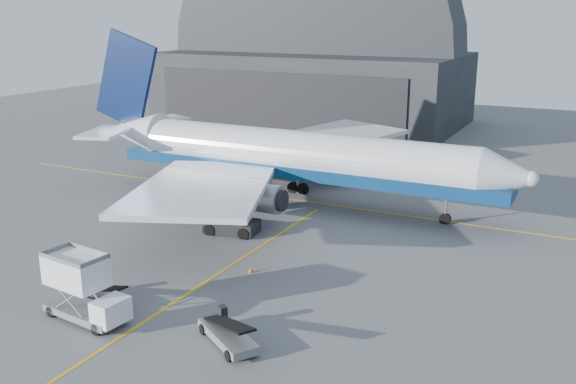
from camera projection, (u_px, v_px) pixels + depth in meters
The scene contains 9 objects.
ground at pixel (218, 274), 47.61m from camera, with size 200.00×200.00×0.00m, color #565659.
taxi_lines at pixel (294, 225), 58.49m from camera, with size 80.00×42.12×0.02m.
hangar at pixel (313, 67), 110.35m from camera, with size 50.00×28.30×28.00m.
airliner at pixel (284, 155), 64.76m from camera, with size 48.64×47.17×17.07m.
catering_truck at pixel (83, 289), 40.05m from camera, with size 6.19×2.92×4.10m.
pushback_tug at pixel (233, 224), 56.20m from camera, with size 4.90×3.27×2.13m.
belt_loader_a at pixel (102, 296), 42.73m from camera, with size 4.52×2.18×1.69m.
belt_loader_b at pixel (228, 334), 37.51m from camera, with size 5.07×4.09×2.01m.
traffic_cone at pixel (251, 270), 47.84m from camera, with size 0.32×0.32×0.46m.
Camera 1 is at (24.51, -37.09, 18.81)m, focal length 40.00 mm.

